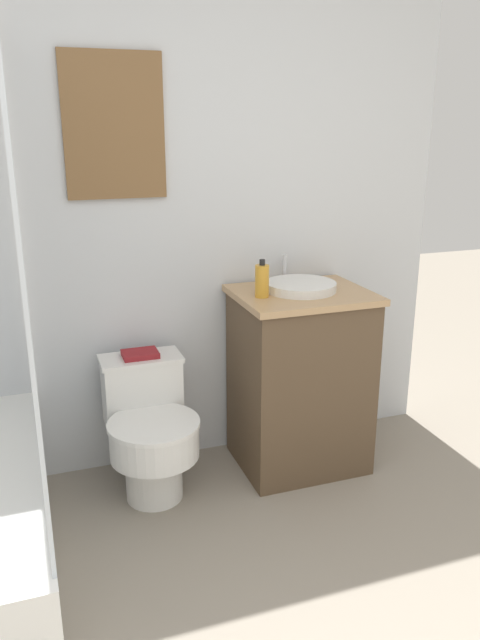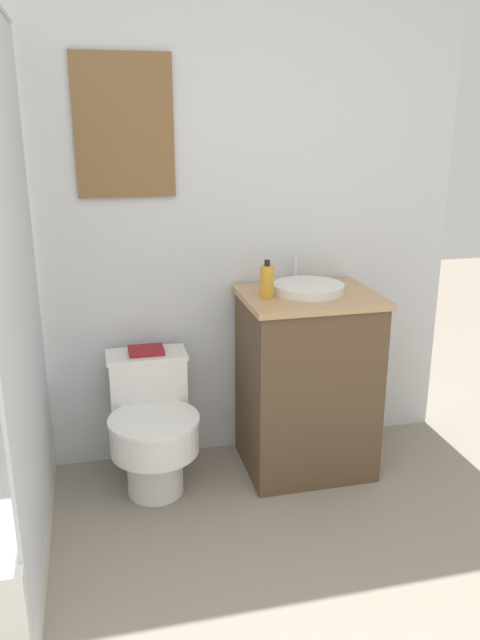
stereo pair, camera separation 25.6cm
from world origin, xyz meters
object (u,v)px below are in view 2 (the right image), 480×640
object	(u,v)px
book_on_tank	(146,350)
soap_bottle	(267,281)
toilet	(152,425)
sink	(308,288)

from	to	relation	value
book_on_tank	soap_bottle	bearing A→B (deg)	-15.57
toilet	sink	world-z (taller)	sink
toilet	soap_bottle	bearing A→B (deg)	0.04
toilet	book_on_tank	bearing A→B (deg)	90.00
soap_bottle	book_on_tank	world-z (taller)	soap_bottle
book_on_tank	sink	bearing A→B (deg)	-8.00
toilet	book_on_tank	xyz separation A→B (m)	(0.00, 0.15, 0.30)
soap_bottle	book_on_tank	size ratio (longest dim) A/B	1.06
sink	soap_bottle	world-z (taller)	soap_bottle
soap_bottle	book_on_tank	bearing A→B (deg)	164.43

